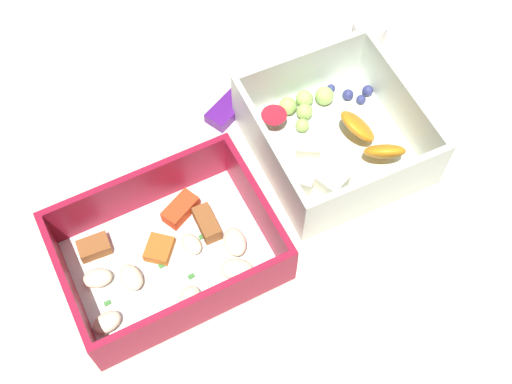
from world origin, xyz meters
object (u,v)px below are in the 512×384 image
at_px(fruit_bowl, 333,136).
at_px(paper_cup_liner, 370,29).
at_px(pasta_container, 170,253).
at_px(candy_bar, 235,103).

relative_size(fruit_bowl, paper_cup_liner, 4.48).
xyz_separation_m(pasta_container, paper_cup_liner, (0.31, 0.14, -0.01)).
height_order(pasta_container, fruit_bowl, fruit_bowl).
xyz_separation_m(pasta_container, fruit_bowl, (0.20, 0.03, 0.00)).
height_order(pasta_container, paper_cup_liner, pasta_container).
distance_m(pasta_container, fruit_bowl, 0.20).
height_order(pasta_container, candy_bar, pasta_container).
bearing_deg(pasta_container, fruit_bowl, 12.13).
bearing_deg(paper_cup_liner, candy_bar, -176.29).
bearing_deg(paper_cup_liner, fruit_bowl, -138.07).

